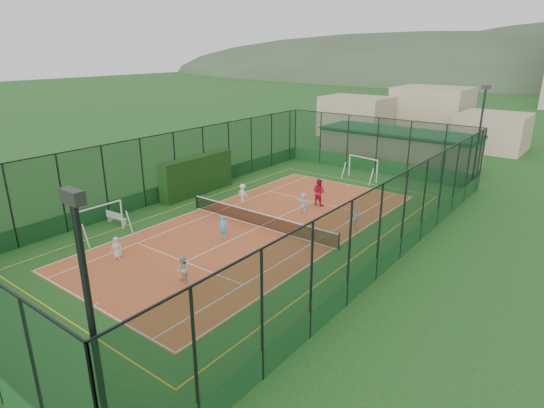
{
  "coord_description": "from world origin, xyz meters",
  "views": [
    {
      "loc": [
        17.13,
        -21.08,
        10.98
      ],
      "look_at": [
        0.02,
        1.29,
        1.2
      ],
      "focal_mm": 30.0,
      "sensor_mm": 36.0,
      "label": 1
    }
  ],
  "objects_px": {
    "clubhouse": "(398,146)",
    "child_near_right": "(183,270)",
    "futsal_goal_near": "(101,221)",
    "child_near_left": "(117,247)",
    "floodlight_se": "(97,359)",
    "coach": "(319,192)",
    "child_far_right": "(356,219)",
    "child_far_left": "(243,193)",
    "child_far_back": "(303,203)",
    "futsal_goal_far": "(363,169)",
    "white_bench": "(117,217)",
    "child_near_mid": "(223,228)",
    "floodlight_ne": "(478,139)"
  },
  "relations": [
    {
      "from": "child_far_left",
      "to": "child_far_back",
      "type": "distance_m",
      "value": 4.92
    },
    {
      "from": "futsal_goal_near",
      "to": "child_near_left",
      "type": "height_order",
      "value": "futsal_goal_near"
    },
    {
      "from": "child_near_right",
      "to": "futsal_goal_far",
      "type": "bearing_deg",
      "value": 110.04
    },
    {
      "from": "white_bench",
      "to": "futsal_goal_near",
      "type": "height_order",
      "value": "futsal_goal_near"
    },
    {
      "from": "child_far_right",
      "to": "child_far_left",
      "type": "bearing_deg",
      "value": 30.27
    },
    {
      "from": "child_near_mid",
      "to": "coach",
      "type": "relative_size",
      "value": 0.75
    },
    {
      "from": "child_near_mid",
      "to": "child_far_back",
      "type": "xyz_separation_m",
      "value": [
        1.26,
        6.72,
        -0.0
      ]
    },
    {
      "from": "floodlight_se",
      "to": "coach",
      "type": "height_order",
      "value": "floodlight_se"
    },
    {
      "from": "floodlight_ne",
      "to": "child_near_right",
      "type": "bearing_deg",
      "value": -105.8
    },
    {
      "from": "floodlight_se",
      "to": "child_far_back",
      "type": "relative_size",
      "value": 5.59
    },
    {
      "from": "white_bench",
      "to": "child_far_back",
      "type": "bearing_deg",
      "value": 41.66
    },
    {
      "from": "white_bench",
      "to": "coach",
      "type": "relative_size",
      "value": 0.77
    },
    {
      "from": "child_far_back",
      "to": "futsal_goal_near",
      "type": "bearing_deg",
      "value": 53.03
    },
    {
      "from": "clubhouse",
      "to": "futsal_goal_far",
      "type": "xyz_separation_m",
      "value": [
        0.18,
        -7.95,
        -0.6
      ]
    },
    {
      "from": "white_bench",
      "to": "child_far_left",
      "type": "bearing_deg",
      "value": 60.8
    },
    {
      "from": "child_near_right",
      "to": "child_far_back",
      "type": "xyz_separation_m",
      "value": [
        -0.85,
        11.84,
        0.04
      ]
    },
    {
      "from": "clubhouse",
      "to": "child_near_right",
      "type": "xyz_separation_m",
      "value": [
        1.64,
        -29.99,
        -0.87
      ]
    },
    {
      "from": "futsal_goal_near",
      "to": "child_far_left",
      "type": "distance_m",
      "value": 10.42
    },
    {
      "from": "child_far_right",
      "to": "futsal_goal_far",
      "type": "bearing_deg",
      "value": -36.89
    },
    {
      "from": "floodlight_ne",
      "to": "child_far_left",
      "type": "bearing_deg",
      "value": -133.08
    },
    {
      "from": "floodlight_ne",
      "to": "child_near_left",
      "type": "height_order",
      "value": "floodlight_ne"
    },
    {
      "from": "clubhouse",
      "to": "futsal_goal_near",
      "type": "distance_m",
      "value": 29.79
    },
    {
      "from": "futsal_goal_far",
      "to": "child_near_right",
      "type": "relative_size",
      "value": 2.16
    },
    {
      "from": "floodlight_se",
      "to": "coach",
      "type": "bearing_deg",
      "value": 109.24
    },
    {
      "from": "child_near_right",
      "to": "child_near_left",
      "type": "bearing_deg",
      "value": -160.29
    },
    {
      "from": "child_near_right",
      "to": "futsal_goal_near",
      "type": "bearing_deg",
      "value": -170.38
    },
    {
      "from": "child_far_right",
      "to": "white_bench",
      "type": "bearing_deg",
      "value": 62.14
    },
    {
      "from": "futsal_goal_near",
      "to": "white_bench",
      "type": "bearing_deg",
      "value": 33.63
    },
    {
      "from": "floodlight_ne",
      "to": "child_far_right",
      "type": "height_order",
      "value": "floodlight_ne"
    },
    {
      "from": "clubhouse",
      "to": "coach",
      "type": "xyz_separation_m",
      "value": [
        0.74,
        -16.08,
        -0.57
      ]
    },
    {
      "from": "coach",
      "to": "child_near_right",
      "type": "bearing_deg",
      "value": 96.55
    },
    {
      "from": "child_near_right",
      "to": "child_far_right",
      "type": "relative_size",
      "value": 1.02
    },
    {
      "from": "coach",
      "to": "child_far_back",
      "type": "bearing_deg",
      "value": 94.4
    },
    {
      "from": "futsal_goal_far",
      "to": "child_far_right",
      "type": "bearing_deg",
      "value": -55.72
    },
    {
      "from": "child_far_left",
      "to": "child_far_back",
      "type": "bearing_deg",
      "value": -166.98
    },
    {
      "from": "child_far_left",
      "to": "floodlight_se",
      "type": "bearing_deg",
      "value": 126.55
    },
    {
      "from": "child_far_left",
      "to": "child_far_back",
      "type": "height_order",
      "value": "child_far_back"
    },
    {
      "from": "clubhouse",
      "to": "floodlight_ne",
      "type": "bearing_deg",
      "value": -32.12
    },
    {
      "from": "futsal_goal_near",
      "to": "child_near_left",
      "type": "xyz_separation_m",
      "value": [
        3.37,
        -1.27,
        -0.34
      ]
    },
    {
      "from": "floodlight_se",
      "to": "white_bench",
      "type": "height_order",
      "value": "floodlight_se"
    },
    {
      "from": "floodlight_ne",
      "to": "coach",
      "type": "xyz_separation_m",
      "value": [
        -7.86,
        -10.68,
        -3.12
      ]
    },
    {
      "from": "child_near_left",
      "to": "floodlight_se",
      "type": "bearing_deg",
      "value": -67.31
    },
    {
      "from": "child_near_left",
      "to": "child_near_mid",
      "type": "height_order",
      "value": "child_near_mid"
    },
    {
      "from": "futsal_goal_near",
      "to": "child_near_left",
      "type": "relative_size",
      "value": 2.43
    },
    {
      "from": "child_far_right",
      "to": "coach",
      "type": "height_order",
      "value": "coach"
    },
    {
      "from": "futsal_goal_near",
      "to": "child_far_back",
      "type": "bearing_deg",
      "value": -32.58
    },
    {
      "from": "futsal_goal_far",
      "to": "child_far_left",
      "type": "distance_m",
      "value": 11.79
    },
    {
      "from": "white_bench",
      "to": "child_near_right",
      "type": "bearing_deg",
      "value": -21.21
    },
    {
      "from": "child_near_right",
      "to": "child_far_back",
      "type": "distance_m",
      "value": 11.87
    },
    {
      "from": "child_far_right",
      "to": "child_far_back",
      "type": "height_order",
      "value": "child_far_back"
    }
  ]
}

